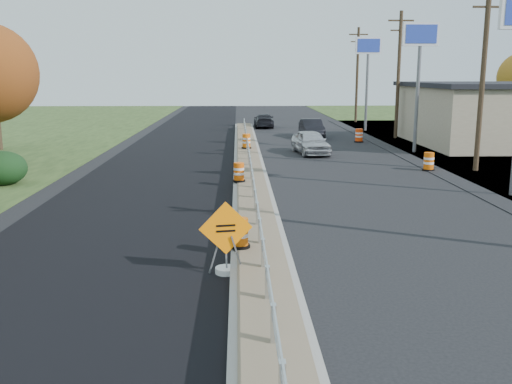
{
  "coord_description": "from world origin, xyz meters",
  "views": [
    {
      "loc": [
        -0.6,
        -19.23,
        4.83
      ],
      "look_at": [
        -0.02,
        -1.24,
        1.1
      ],
      "focal_mm": 40.0,
      "sensor_mm": 36.0,
      "label": 1
    }
  ],
  "objects_px": {
    "car_silver": "(311,142)",
    "car_dark_mid": "(312,128)",
    "car_dark_far": "(264,121)",
    "caution_sign": "(226,256)",
    "barrel_shoulder_near": "(429,162)",
    "barrel_median_far": "(246,141)",
    "barrel_median_near": "(240,233)",
    "barrel_median_mid": "(239,173)",
    "barrel_shoulder_mid": "(359,136)"
  },
  "relations": [
    {
      "from": "caution_sign",
      "to": "barrel_shoulder_mid",
      "type": "bearing_deg",
      "value": 61.97
    },
    {
      "from": "barrel_shoulder_near",
      "to": "car_silver",
      "type": "xyz_separation_m",
      "value": [
        -5.23,
        6.41,
        0.28
      ]
    },
    {
      "from": "barrel_median_mid",
      "to": "car_dark_mid",
      "type": "height_order",
      "value": "car_dark_mid"
    },
    {
      "from": "barrel_median_far",
      "to": "barrel_median_near",
      "type": "bearing_deg",
      "value": -91.38
    },
    {
      "from": "car_silver",
      "to": "car_dark_far",
      "type": "distance_m",
      "value": 18.05
    },
    {
      "from": "caution_sign",
      "to": "barrel_shoulder_near",
      "type": "distance_m",
      "value": 18.06
    },
    {
      "from": "barrel_shoulder_near",
      "to": "barrel_median_mid",
      "type": "bearing_deg",
      "value": -157.97
    },
    {
      "from": "car_silver",
      "to": "barrel_median_far",
      "type": "bearing_deg",
      "value": 157.82
    },
    {
      "from": "car_dark_far",
      "to": "barrel_shoulder_near",
      "type": "bearing_deg",
      "value": 106.74
    },
    {
      "from": "barrel_shoulder_near",
      "to": "car_dark_far",
      "type": "xyz_separation_m",
      "value": [
        -7.3,
        24.34,
        0.18
      ]
    },
    {
      "from": "barrel_shoulder_mid",
      "to": "car_dark_far",
      "type": "height_order",
      "value": "car_dark_far"
    },
    {
      "from": "caution_sign",
      "to": "barrel_shoulder_near",
      "type": "xyz_separation_m",
      "value": [
        10.03,
        15.01,
        -0.02
      ]
    },
    {
      "from": "caution_sign",
      "to": "barrel_shoulder_near",
      "type": "bearing_deg",
      "value": 46.52
    },
    {
      "from": "car_silver",
      "to": "car_dark_mid",
      "type": "bearing_deg",
      "value": 74.31
    },
    {
      "from": "barrel_shoulder_mid",
      "to": "car_silver",
      "type": "xyz_separation_m",
      "value": [
        -4.28,
        -6.05,
        0.26
      ]
    },
    {
      "from": "barrel_median_near",
      "to": "car_dark_mid",
      "type": "bearing_deg",
      "value": 78.98
    },
    {
      "from": "caution_sign",
      "to": "barrel_median_far",
      "type": "relative_size",
      "value": 1.99
    },
    {
      "from": "barrel_shoulder_near",
      "to": "car_dark_far",
      "type": "relative_size",
      "value": 0.22
    },
    {
      "from": "car_dark_mid",
      "to": "car_dark_far",
      "type": "xyz_separation_m",
      "value": [
        -3.33,
        8.61,
        -0.08
      ]
    },
    {
      "from": "barrel_shoulder_mid",
      "to": "car_dark_mid",
      "type": "bearing_deg",
      "value": 132.63
    },
    {
      "from": "barrel_shoulder_mid",
      "to": "car_dark_far",
      "type": "bearing_deg",
      "value": 118.1
    },
    {
      "from": "barrel_shoulder_mid",
      "to": "barrel_shoulder_near",
      "type": "bearing_deg",
      "value": -85.63
    },
    {
      "from": "barrel_median_mid",
      "to": "car_silver",
      "type": "height_order",
      "value": "car_silver"
    },
    {
      "from": "car_dark_far",
      "to": "car_silver",
      "type": "bearing_deg",
      "value": 96.62
    },
    {
      "from": "barrel_median_mid",
      "to": "barrel_shoulder_mid",
      "type": "height_order",
      "value": "barrel_median_mid"
    },
    {
      "from": "barrel_shoulder_near",
      "to": "car_dark_mid",
      "type": "height_order",
      "value": "car_dark_mid"
    },
    {
      "from": "car_silver",
      "to": "car_dark_mid",
      "type": "height_order",
      "value": "car_silver"
    },
    {
      "from": "barrel_shoulder_mid",
      "to": "car_dark_mid",
      "type": "height_order",
      "value": "car_dark_mid"
    },
    {
      "from": "barrel_median_far",
      "to": "barrel_shoulder_mid",
      "type": "xyz_separation_m",
      "value": [
        8.22,
        5.05,
        -0.2
      ]
    },
    {
      "from": "caution_sign",
      "to": "car_dark_far",
      "type": "relative_size",
      "value": 0.42
    },
    {
      "from": "barrel_median_mid",
      "to": "barrel_median_far",
      "type": "height_order",
      "value": "barrel_median_far"
    },
    {
      "from": "car_dark_mid",
      "to": "barrel_median_near",
      "type": "bearing_deg",
      "value": -102.83
    },
    {
      "from": "barrel_median_near",
      "to": "car_silver",
      "type": "height_order",
      "value": "car_silver"
    },
    {
      "from": "car_dark_mid",
      "to": "barrel_shoulder_mid",
      "type": "bearing_deg",
      "value": -49.18
    },
    {
      "from": "barrel_shoulder_near",
      "to": "car_dark_mid",
      "type": "relative_size",
      "value": 0.22
    },
    {
      "from": "barrel_median_near",
      "to": "barrel_median_far",
      "type": "height_order",
      "value": "barrel_median_far"
    },
    {
      "from": "barrel_median_near",
      "to": "barrel_shoulder_near",
      "type": "relative_size",
      "value": 0.87
    },
    {
      "from": "caution_sign",
      "to": "barrel_median_near",
      "type": "distance_m",
      "value": 1.48
    },
    {
      "from": "barrel_median_mid",
      "to": "barrel_median_far",
      "type": "relative_size",
      "value": 0.9
    },
    {
      "from": "barrel_median_near",
      "to": "car_silver",
      "type": "bearing_deg",
      "value": 77.45
    },
    {
      "from": "barrel_shoulder_near",
      "to": "barrel_shoulder_mid",
      "type": "relative_size",
      "value": 0.96
    },
    {
      "from": "barrel_median_mid",
      "to": "car_dark_far",
      "type": "height_order",
      "value": "car_dark_far"
    },
    {
      "from": "barrel_median_far",
      "to": "car_silver",
      "type": "xyz_separation_m",
      "value": [
        3.94,
        -1.0,
        0.06
      ]
    },
    {
      "from": "car_silver",
      "to": "car_dark_mid",
      "type": "xyz_separation_m",
      "value": [
        1.26,
        9.33,
        -0.02
      ]
    },
    {
      "from": "car_silver",
      "to": "car_dark_mid",
      "type": "relative_size",
      "value": 1.0
    },
    {
      "from": "caution_sign",
      "to": "barrel_median_near",
      "type": "bearing_deg",
      "value": 66.52
    },
    {
      "from": "barrel_median_near",
      "to": "barrel_shoulder_near",
      "type": "distance_m",
      "value": 16.68
    },
    {
      "from": "caution_sign",
      "to": "car_silver",
      "type": "relative_size",
      "value": 0.43
    },
    {
      "from": "barrel_median_far",
      "to": "car_silver",
      "type": "distance_m",
      "value": 4.07
    },
    {
      "from": "barrel_median_near",
      "to": "car_dark_mid",
      "type": "relative_size",
      "value": 0.19
    }
  ]
}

